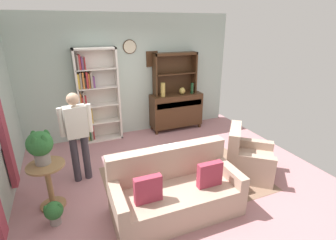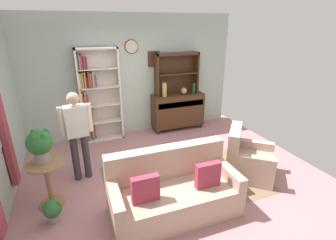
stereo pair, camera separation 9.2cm
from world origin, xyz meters
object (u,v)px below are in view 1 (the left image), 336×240
vase_tall (163,90)px  sideboard (176,110)px  sideboard_hutch (175,68)px  plant_stand (49,181)px  bookshelf (95,96)px  bottle_wine (192,88)px  coffee_table (167,154)px  person_reading (77,132)px  potted_plant_large (40,145)px  potted_plant_small (54,212)px  vase_round (182,91)px  couch_floral (175,192)px  armchair_floral (247,160)px  book_stack (162,151)px

vase_tall → sideboard: bearing=11.6°
sideboard → sideboard_hutch: size_ratio=1.18×
sideboard_hutch → plant_stand: (-2.95, -2.13, -1.12)m
bookshelf → bottle_wine: size_ratio=7.91×
sideboard → coffee_table: (-1.00, -1.82, -0.16)m
bookshelf → person_reading: (-0.51, -1.55, -0.16)m
sideboard → potted_plant_large: (-2.97, -1.97, 0.49)m
plant_stand → potted_plant_small: (0.04, -0.41, -0.24)m
bookshelf → sideboard_hutch: (1.96, 0.02, 0.50)m
coffee_table → potted_plant_small: bearing=-162.2°
vase_round → couch_floral: 3.18m
sideboard_hutch → couch_floral: size_ratio=0.61×
armchair_floral → potted_plant_small: (-3.19, 0.02, -0.09)m
sideboard → potted_plant_large: 3.60m
sideboard_hutch → vase_round: bearing=-53.5°
sideboard → vase_round: (0.13, -0.07, 0.50)m
bottle_wine → plant_stand: bearing=-149.9°
vase_tall → couch_floral: 2.99m
armchair_floral → book_stack: armchair_floral is taller
bookshelf → potted_plant_large: bearing=-116.3°
armchair_floral → person_reading: 2.98m
vase_tall → vase_round: vase_tall is taller
sideboard → potted_plant_large: bearing=-146.4°
book_stack → bookshelf: bearing=113.6°
armchair_floral → potted_plant_large: size_ratio=2.22×
sideboard → potted_plant_small: 3.81m
person_reading → potted_plant_large: bearing=-135.2°
vase_tall → plant_stand: (-2.56, -1.94, -0.65)m
potted_plant_large → coffee_table: potted_plant_large is taller
bookshelf → coffee_table: bookshelf is taller
armchair_floral → vase_tall: bearing=105.7°
bottle_wine → vase_round: bearing=175.1°
sideboard_hutch → armchair_floral: sideboard_hutch is taller
sideboard_hutch → potted_plant_small: 4.10m
bottle_wine → potted_plant_small: (-3.31, -2.34, -0.85)m
potted_plant_small → book_stack: bearing=18.1°
armchair_floral → coffee_table: armchair_floral is taller
vase_round → plant_stand: 3.69m
bottle_wine → plant_stand: 3.91m
potted_plant_large → coffee_table: 2.08m
couch_floral → book_stack: 1.00m
vase_tall → book_stack: vase_tall is taller
plant_stand → book_stack: (1.84, 0.18, 0.01)m
armchair_floral → bookshelf: bearing=131.3°
couch_floral → coffee_table: couch_floral is taller
bookshelf → couch_floral: (0.65, -2.90, -0.75)m
vase_round → potted_plant_large: 3.64m
vase_tall → potted_plant_large: size_ratio=0.68×
plant_stand → sideboard_hutch: bearing=35.8°
couch_floral → plant_stand: 1.83m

